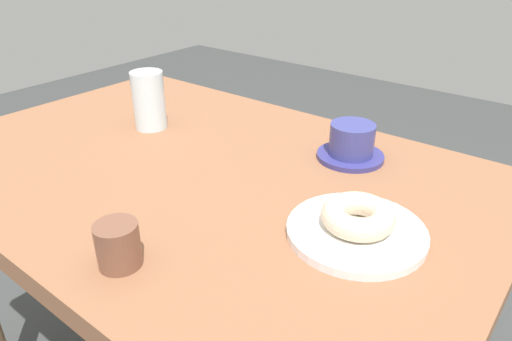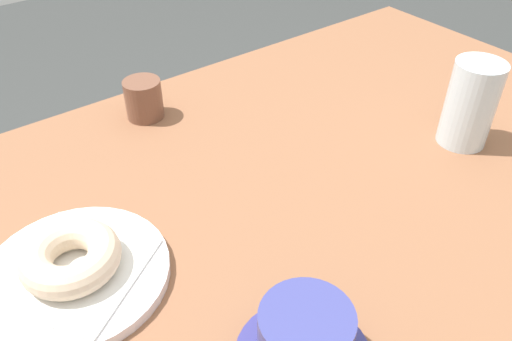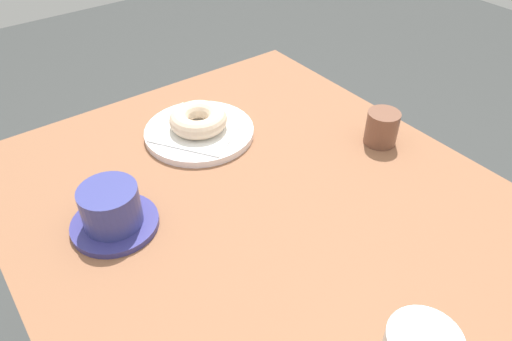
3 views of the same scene
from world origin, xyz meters
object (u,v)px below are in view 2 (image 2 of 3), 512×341
at_px(plate_sugar_ring, 76,274).
at_px(donut_sugar_ring, 70,257).
at_px(water_glass, 470,104).
at_px(sugar_jar, 144,99).

relative_size(plate_sugar_ring, donut_sugar_ring, 1.91).
xyz_separation_m(water_glass, sugar_jar, (-0.33, 0.34, -0.03)).
height_order(donut_sugar_ring, sugar_jar, sugar_jar).
distance_m(donut_sugar_ring, sugar_jar, 0.33).
distance_m(plate_sugar_ring, donut_sugar_ring, 0.03).
distance_m(plate_sugar_ring, sugar_jar, 0.33).
relative_size(donut_sugar_ring, water_glass, 0.84).
bearing_deg(water_glass, donut_sugar_ring, 170.59).
xyz_separation_m(plate_sugar_ring, water_glass, (0.55, -0.09, 0.06)).
distance_m(plate_sugar_ring, water_glass, 0.56).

